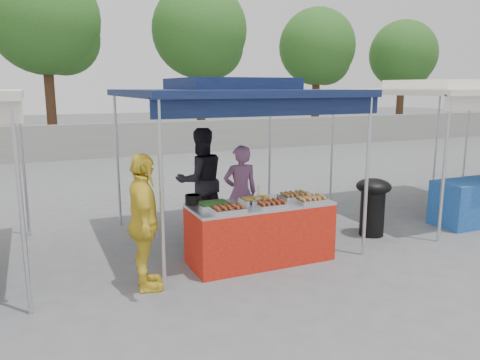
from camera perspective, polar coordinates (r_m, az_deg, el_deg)
name	(u,v)px	position (r m, az deg, el deg)	size (l,w,h in m)	color
ground_plane	(257,258)	(6.86, 2.07, -9.53)	(80.00, 80.00, 0.00)	#5D5E60
back_wall	(120,140)	(17.09, -14.42, 4.74)	(40.00, 0.25, 1.20)	gray
main_canopy	(230,91)	(7.30, -1.20, 10.74)	(3.20, 3.20, 2.57)	silver
neighbor_stall_right	(459,132)	(9.73, 25.17, 5.27)	(3.20, 3.20, 2.57)	silver
tree_1	(49,24)	(19.15, -22.27, 17.15)	(3.97, 3.97, 6.82)	#43291A
tree_2	(203,35)	(20.06, -4.58, 17.22)	(3.85, 3.85, 6.62)	#43291A
tree_3	(319,50)	(22.75, 9.62, 15.33)	(3.55, 3.50, 6.01)	#43291A
tree_4	(404,57)	(25.53, 19.41, 13.92)	(3.40, 3.32, 5.70)	#43291A
vendor_table	(260,232)	(6.64, 2.48, -6.38)	(2.00, 0.80, 0.85)	red
food_tray_fl	(228,209)	(6.07, -1.44, -3.56)	(0.42, 0.30, 0.07)	silver
food_tray_fm	(271,204)	(6.33, 3.80, -2.96)	(0.42, 0.30, 0.07)	silver
food_tray_fr	(311,200)	(6.64, 8.61, -2.39)	(0.42, 0.30, 0.07)	silver
food_tray_bl	(214,205)	(6.30, -3.17, -3.01)	(0.42, 0.30, 0.07)	silver
food_tray_bm	(256,199)	(6.59, 1.95, -2.36)	(0.42, 0.30, 0.07)	silver
food_tray_br	(295,196)	(6.84, 6.67, -1.92)	(0.42, 0.30, 0.07)	silver
cooking_pot	(193,200)	(6.47, -5.73, -2.39)	(0.22, 0.22, 0.13)	black
skewer_cup	(258,202)	(6.37, 2.22, -2.71)	(0.08, 0.08, 0.10)	silver
wok_burner	(373,202)	(8.04, 15.88, -2.57)	(0.58, 0.58, 0.97)	black
crate_left	(216,239)	(7.24, -2.89, -7.22)	(0.48, 0.33, 0.29)	#1438A9
crate_right	(261,232)	(7.51, 2.52, -6.37)	(0.55, 0.38, 0.33)	#1438A9
crate_stacked	(261,213)	(7.42, 2.54, -3.98)	(0.53, 0.37, 0.32)	#1438A9
vendor_woman	(240,193)	(7.51, 0.05, -1.57)	(0.56, 0.37, 1.54)	#8F5B83
helper_man	(201,181)	(7.90, -4.81, -0.07)	(0.86, 0.67, 1.78)	black
customer_person	(144,223)	(5.73, -11.63, -5.14)	(0.98, 0.41, 1.68)	yellow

